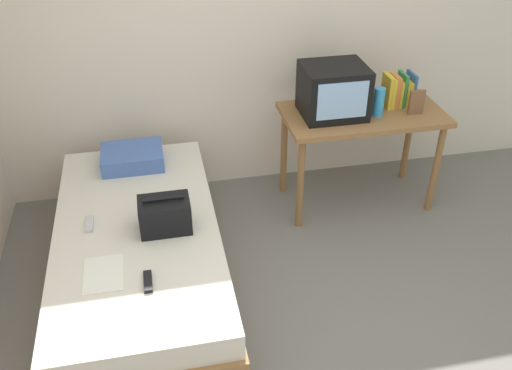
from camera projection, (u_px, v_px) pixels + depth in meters
name	position (u px, v px, depth m)	size (l,w,h in m)	color
ground_plane	(328.00, 359.00, 3.12)	(8.00, 8.00, 0.00)	slate
wall_back	(256.00, 22.00, 4.03)	(5.20, 0.10, 2.60)	beige
bed	(141.00, 258.00, 3.47)	(1.00, 2.00, 0.49)	olive
desk	(362.00, 124.00, 4.06)	(1.16, 0.60, 0.76)	olive
tv	(333.00, 91.00, 3.88)	(0.44, 0.39, 0.36)	black
water_bottle	(379.00, 102.00, 3.90)	(0.08, 0.08, 0.21)	#3399DB
book_row	(398.00, 91.00, 4.05)	(0.21, 0.16, 0.25)	gold
picture_frame	(416.00, 102.00, 3.94)	(0.11, 0.02, 0.18)	brown
pillow	(132.00, 157.00, 3.91)	(0.43, 0.34, 0.11)	#4766AD
handbag	(165.00, 215.00, 3.26)	(0.30, 0.20, 0.23)	black
magazine	(103.00, 274.00, 2.98)	(0.21, 0.29, 0.01)	white
remote_dark	(148.00, 281.00, 2.92)	(0.04, 0.16, 0.02)	black
remote_silver	(89.00, 224.00, 3.33)	(0.04, 0.14, 0.02)	#B7B7BC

